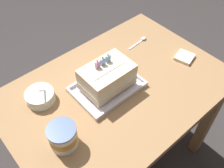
{
  "coord_description": "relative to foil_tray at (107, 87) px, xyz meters",
  "views": [
    {
      "loc": [
        -0.54,
        -0.59,
        1.68
      ],
      "look_at": [
        -0.02,
        0.01,
        0.78
      ],
      "focal_mm": 41.33,
      "sensor_mm": 36.0,
      "label": 1
    }
  ],
  "objects": [
    {
      "name": "napkin_pile",
      "position": [
        0.45,
        -0.11,
        0.0
      ],
      "size": [
        0.11,
        0.11,
        0.02
      ],
      "color": "silver",
      "rests_on": "dining_table"
    },
    {
      "name": "bowl_stack",
      "position": [
        -0.27,
        0.15,
        0.02
      ],
      "size": [
        0.13,
        0.13,
        0.11
      ],
      "color": "silver",
      "rests_on": "dining_table"
    },
    {
      "name": "ground_plane",
      "position": [
        0.04,
        -0.03,
        -0.76
      ],
      "size": [
        8.0,
        8.0,
        0.0
      ],
      "primitive_type": "plane",
      "color": "#383333"
    },
    {
      "name": "dining_table",
      "position": [
        0.04,
        -0.03,
        -0.13
      ],
      "size": [
        1.08,
        0.74,
        0.75
      ],
      "color": "#9E754C",
      "rests_on": "ground_plane"
    },
    {
      "name": "ice_cream_tub",
      "position": [
        -0.32,
        -0.11,
        0.05
      ],
      "size": [
        0.12,
        0.12,
        0.11
      ],
      "color": "white",
      "rests_on": "dining_table"
    },
    {
      "name": "foil_tray",
      "position": [
        0.0,
        0.0,
        0.0
      ],
      "size": [
        0.32,
        0.23,
        0.02
      ],
      "color": "silver",
      "rests_on": "dining_table"
    },
    {
      "name": "birthday_cake",
      "position": [
        -0.0,
        0.0,
        0.07
      ],
      "size": [
        0.23,
        0.16,
        0.16
      ],
      "color": "beige",
      "rests_on": "foil_tray"
    },
    {
      "name": "serving_spoon_near_tray",
      "position": [
        0.38,
        0.14,
        -0.0
      ],
      "size": [
        0.14,
        0.03,
        0.01
      ],
      "color": "silver",
      "rests_on": "dining_table"
    }
  ]
}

